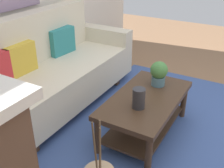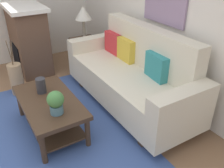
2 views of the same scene
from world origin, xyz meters
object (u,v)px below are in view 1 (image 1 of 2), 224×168
Objects in this scene: tabletop_vase at (139,98)px; potted_plant_tabletop at (159,73)px; couch at (53,72)px; coffee_table at (145,107)px; throw_pillow_teal at (62,41)px; throw_pillow_mustard at (20,59)px.

tabletop_vase is 0.72× the size of potted_plant_tabletop.
couch is 1.18m from coffee_table.
throw_pillow_teal is at bearing 20.34° from couch.
tabletop_vase is (0.13, -1.31, -0.16)m from throw_pillow_mustard.
throw_pillow_mustard is at bearing 95.47° from tabletop_vase.
tabletop_vase is (-0.55, -1.31, -0.16)m from throw_pillow_teal.
throw_pillow_mustard is (-0.34, 0.13, 0.25)m from couch.
couch is 8.35× the size of potted_plant_tabletop.
couch is at bearing -20.34° from throw_pillow_mustard.
throw_pillow_teal reaches higher than potted_plant_tabletop.
coffee_table is 4.20× the size of potted_plant_tabletop.
throw_pillow_teal is (0.68, 0.00, 0.00)m from throw_pillow_mustard.
couch is 6.08× the size of throw_pillow_mustard.
potted_plant_tabletop is (0.63, -1.30, -0.11)m from throw_pillow_mustard.
potted_plant_tabletop is (0.50, 0.01, 0.05)m from tabletop_vase.
throw_pillow_teal is at bearing 75.05° from coffee_table.
tabletop_vase is at bearing -176.76° from coffee_table.
coffee_table is 5.80× the size of tabletop_vase.
coffee_table is at bearing -75.68° from throw_pillow_mustard.
throw_pillow_mustard is 1.45m from potted_plant_tabletop.
throw_pillow_mustard is 1.37× the size of potted_plant_tabletop.
potted_plant_tabletop reaches higher than coffee_table.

